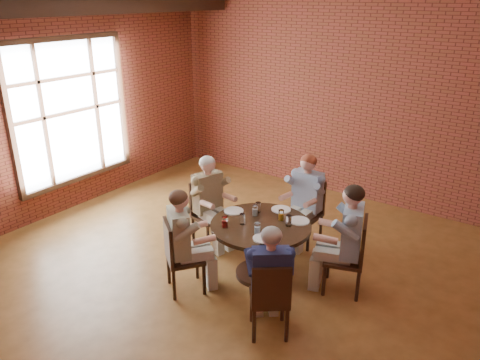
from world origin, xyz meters
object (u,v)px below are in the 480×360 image
Objects in this scene: chair_c at (207,210)px; diner_e at (270,281)px; chair_a at (352,253)px; smartphone at (264,243)px; diner_a at (346,239)px; diner_b at (305,200)px; chair_d at (178,254)px; dining_table at (261,239)px; diner_c at (210,202)px; diner_d at (184,241)px; chair_e at (270,297)px; chair_b at (307,208)px.

diner_e is (1.80, -1.16, 0.13)m from chair_c.
smartphone is (-0.78, -0.76, 0.23)m from chair_a.
diner_e is at bearing -33.39° from diner_a.
diner_b is 2.07m from chair_d.
diner_a reaches higher than diner_b.
chair_c is (-1.13, 0.30, -0.02)m from dining_table.
chair_c is at bearing -71.00° from diner_e.
chair_c is (-2.12, -0.02, -0.19)m from diner_a.
diner_c is 1.16m from diner_d.
diner_e is at bearing -90.00° from chair_e.
chair_d is at bearing 90.00° from diner_d.
diner_d reaches higher than dining_table.
smartphone is at bearing -61.67° from diner_a.
chair_e is (-0.36, -1.28, -0.03)m from chair_a.
chair_c reaches higher than chair_e.
chair_d is 1.07m from smartphone.
smartphone is (-0.42, 0.52, 0.26)m from chair_e.
chair_d is at bearing -106.97° from diner_b.
diner_a is at bearing -143.16° from diner_e.
smartphone is at bearing -101.03° from chair_c.
chair_c is 0.18m from diner_c.
chair_e is (-0.27, -1.25, -0.20)m from diner_a.
diner_a reaches higher than diner_e.
chair_a is 1.33m from chair_e.
dining_table is at bearing -90.00° from chair_a.
chair_d reaches higher than smartphone.
chair_b is at bearing 88.21° from dining_table.
diner_e is (0.64, -2.05, 0.13)m from chair_b.
chair_a is at bearing -73.45° from chair_c.
chair_d is at bearing -38.43° from diner_e.
chair_a is at bearing -146.68° from diner_e.
diner_a is at bearing -74.19° from chair_c.
chair_b is at bearing -146.85° from chair_a.
diner_e is 0.60m from smartphone.
dining_table is 1.14m from chair_a.
chair_a is 0.73× the size of diner_c.
diner_a reaches higher than chair_e.
chair_c reaches higher than chair_d.
chair_e is at bearing -51.91° from dining_table.
diner_c is at bearing -138.08° from chair_b.
diner_e reaches higher than chair_c.
diner_a reaches higher than chair_a.
diner_b is 1.98m from diner_d.
diner_a reaches higher than chair_c.
dining_table is at bearing -90.00° from diner_a.
chair_b is 1.04× the size of chair_e.
diner_a is at bearing -108.25° from diner_d.
diner_c reaches higher than diner_e.
diner_d is 1.32m from chair_e.
diner_c reaches higher than chair_d.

